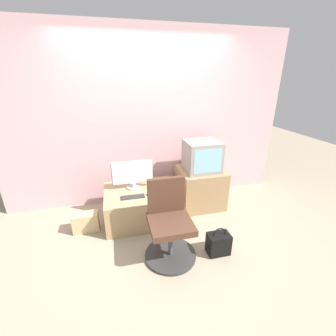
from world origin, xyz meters
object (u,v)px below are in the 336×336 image
Objects in this scene: mouse at (148,194)px; crt_tv at (202,156)px; office_chair at (169,226)px; handbag at (218,243)px; main_monitor at (132,174)px; cardboard_box_lower at (86,222)px; keyboard at (133,197)px.

crt_tv reaches higher than mouse.
office_chair is 0.62m from handbag.
mouse is at bearing 101.26° from office_chair.
office_chair is at bearing -71.63° from main_monitor.
office_chair reaches higher than main_monitor.
handbag is (1.53, -0.80, 0.00)m from cardboard_box_lower.
mouse reaches higher than handbag.
handbag is (0.68, -0.77, -0.32)m from mouse.
keyboard is 0.21m from mouse.
keyboard is at bearing -164.93° from crt_tv.
office_chair reaches higher than cardboard_box_lower.
keyboard is 0.63× the size of crt_tv.
crt_tv reaches higher than main_monitor.
keyboard is 1.22m from handbag.
crt_tv is 1.27m from office_chair.
handbag is (-0.18, -1.06, -0.70)m from crt_tv.
keyboard is 0.71m from cardboard_box_lower.
main_monitor is at bearing 20.02° from cardboard_box_lower.
cardboard_box_lower is (-0.64, 0.03, -0.32)m from keyboard.
office_chair is at bearing 166.75° from handbag.
handbag is at bearing -27.70° from cardboard_box_lower.
mouse is (0.18, -0.27, -0.20)m from main_monitor.
handbag is at bearing -99.64° from crt_tv.
main_monitor is 1.16× the size of crt_tv.
keyboard is at bearing -97.01° from main_monitor.
office_chair is 2.60× the size of handbag.
office_chair is at bearing -34.59° from cardboard_box_lower.
main_monitor is at bearing -179.46° from crt_tv.
main_monitor is 1.05m from crt_tv.
crt_tv is at bearing 8.46° from cardboard_box_lower.
crt_tv is 1.86m from cardboard_box_lower.
mouse is 1.08m from handbag.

